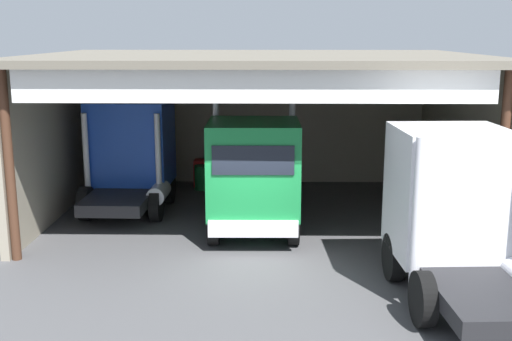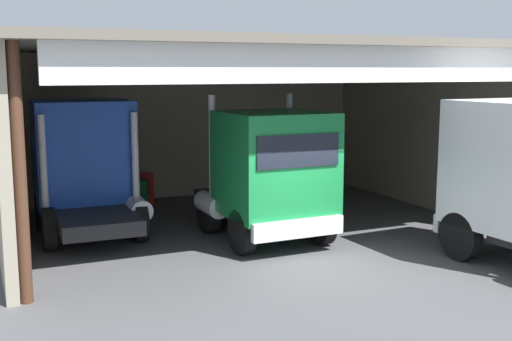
% 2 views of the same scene
% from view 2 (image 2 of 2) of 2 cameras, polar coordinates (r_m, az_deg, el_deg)
% --- Properties ---
extents(ground_plane, '(80.00, 80.00, 0.00)m').
position_cam_2_polar(ground_plane, '(14.67, 5.11, -8.38)').
color(ground_plane, '#4C4C4F').
rests_on(ground_plane, ground).
extents(workshop_shed, '(13.32, 9.76, 5.09)m').
position_cam_2_polar(workshop_shed, '(18.86, -2.71, 6.35)').
color(workshop_shed, '#9E937F').
rests_on(workshop_shed, ground).
extents(truck_blue_center_right_bay, '(2.71, 4.56, 3.57)m').
position_cam_2_polar(truck_blue_center_right_bay, '(17.66, -14.93, 0.56)').
color(truck_blue_center_right_bay, '#1E47B7').
rests_on(truck_blue_center_right_bay, ground).
extents(truck_green_left_bay, '(2.69, 4.80, 3.73)m').
position_cam_2_polar(truck_green_left_bay, '(16.15, 1.16, -0.24)').
color(truck_green_left_bay, '#197F3D').
rests_on(truck_green_left_bay, ground).
extents(oil_drum, '(0.58, 0.58, 0.90)m').
position_cam_2_polar(oil_drum, '(20.80, -10.35, -2.04)').
color(oil_drum, '#197233').
rests_on(oil_drum, ground).
extents(tool_cart, '(0.90, 0.60, 1.00)m').
position_cam_2_polar(tool_cart, '(21.35, -10.47, -1.63)').
color(tool_cart, red).
rests_on(tool_cart, ground).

